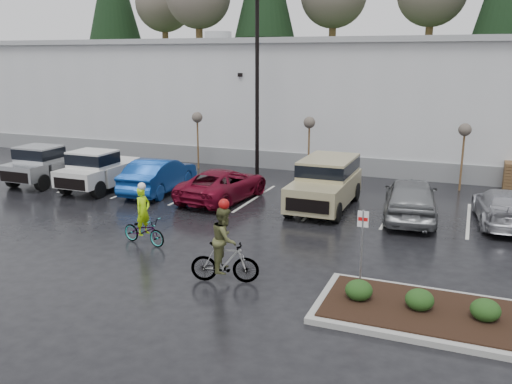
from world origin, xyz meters
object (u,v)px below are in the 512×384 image
at_px(pickup_silver, 53,162).
at_px(cyclist_olive, 225,252).
at_px(car_far_silver, 503,207).
at_px(fire_lane_sign, 362,238).
at_px(pickup_white, 106,168).
at_px(car_grey, 411,198).
at_px(lamppost, 257,67).
at_px(sapling_east, 465,133).
at_px(sapling_west, 197,120).
at_px(cyclist_hivis, 144,225).
at_px(car_blue, 159,175).
at_px(car_red, 223,184).
at_px(sapling_mid, 309,126).
at_px(suv_tan, 325,184).

bearing_deg(pickup_silver, cyclist_olive, -31.52).
height_order(car_far_silver, cyclist_olive, cyclist_olive).
bearing_deg(fire_lane_sign, pickup_white, 153.08).
bearing_deg(car_grey, fire_lane_sign, 78.92).
bearing_deg(lamppost, fire_lane_sign, -56.54).
xyz_separation_m(pickup_silver, car_grey, (17.61, 0.02, -0.14)).
bearing_deg(sapling_east, sapling_west, 180.00).
relative_size(fire_lane_sign, cyclist_olive, 0.90).
bearing_deg(fire_lane_sign, cyclist_olive, -162.58).
bearing_deg(sapling_west, pickup_white, -108.53).
distance_m(pickup_silver, pickup_white, 3.34).
distance_m(car_grey, cyclist_hivis, 10.29).
xyz_separation_m(lamppost, car_far_silver, (11.68, -4.06, -5.01)).
bearing_deg(car_blue, car_far_silver, 177.86).
height_order(lamppost, car_red, lamppost).
bearing_deg(car_grey, lamppost, -36.10).
xyz_separation_m(sapling_mid, cyclist_hivis, (-2.22, -12.06, -2.05)).
xyz_separation_m(lamppost, pickup_silver, (-9.29, -4.67, -4.71)).
distance_m(sapling_west, car_grey, 13.69).
height_order(suv_tan, car_grey, suv_tan).
distance_m(car_grey, cyclist_olive, 9.26).
distance_m(fire_lane_sign, car_grey, 7.19).
relative_size(sapling_mid, car_grey, 0.65).
xyz_separation_m(sapling_mid, sapling_east, (7.50, 0.00, 0.00)).
bearing_deg(car_blue, fire_lane_sign, 142.38).
relative_size(sapling_west, cyclist_olive, 1.31).
distance_m(sapling_west, pickup_silver, 7.95).
distance_m(fire_lane_sign, car_red, 10.30).
distance_m(car_far_silver, cyclist_hivis, 13.38).
bearing_deg(car_blue, car_red, 172.62).
bearing_deg(sapling_east, lamppost, -174.29).
bearing_deg(sapling_mid, pickup_silver, -154.32).
bearing_deg(car_blue, sapling_west, -85.24).
bearing_deg(sapling_east, suv_tan, -133.78).
bearing_deg(car_far_silver, sapling_west, -24.09).
bearing_deg(fire_lane_sign, sapling_west, 132.67).
bearing_deg(pickup_silver, pickup_white, -2.54).
distance_m(car_red, car_grey, 8.03).
bearing_deg(fire_lane_sign, car_far_silver, 63.35).
distance_m(fire_lane_sign, pickup_silver, 18.52).
height_order(sapling_mid, cyclist_hivis, sapling_mid).
relative_size(lamppost, suv_tan, 1.81).
bearing_deg(sapling_east, cyclist_hivis, -128.88).
bearing_deg(car_grey, sapling_west, -31.54).
height_order(sapling_east, cyclist_olive, sapling_east).
xyz_separation_m(car_red, suv_tan, (4.51, 0.36, 0.33)).
bearing_deg(car_blue, cyclist_olive, 127.01).
height_order(lamppost, pickup_silver, lamppost).
distance_m(sapling_west, cyclist_hivis, 12.96).
distance_m(fire_lane_sign, suv_tan, 7.97).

